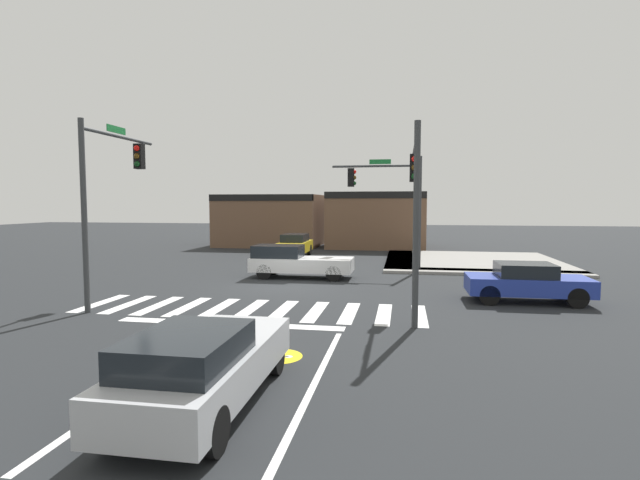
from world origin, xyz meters
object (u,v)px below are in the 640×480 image
object	(u,v)px
car_blue	(527,282)
car_silver	(204,364)
traffic_signal_northeast	(389,193)
traffic_signal_southeast	(415,189)
traffic_signal_southwest	(110,181)
car_yellow	(294,246)
car_white	(296,261)

from	to	relation	value
car_blue	car_silver	bearing A→B (deg)	53.47
traffic_signal_northeast	traffic_signal_southeast	bearing A→B (deg)	96.31
traffic_signal_southwest	car_blue	bearing A→B (deg)	-79.20
car_yellow	car_white	bearing A→B (deg)	13.71
car_silver	car_white	bearing A→B (deg)	6.54
car_yellow	car_silver	bearing A→B (deg)	9.20
car_white	car_yellow	xyz separation A→B (m)	(-2.03, 8.33, -0.01)
traffic_signal_southwest	car_silver	bearing A→B (deg)	-138.83
traffic_signal_southwest	car_silver	world-z (taller)	traffic_signal_southwest
traffic_signal_southwest	car_yellow	size ratio (longest dim) A/B	1.30
car_silver	traffic_signal_southeast	bearing A→B (deg)	-25.77
traffic_signal_northeast	car_yellow	xyz separation A→B (m)	(-6.25, 5.20, -3.27)
traffic_signal_southwest	traffic_signal_northeast	world-z (taller)	traffic_signal_southwest
car_yellow	traffic_signal_southeast	bearing A→B (deg)	25.88
car_blue	traffic_signal_southeast	bearing A→B (deg)	34.51
traffic_signal_southwest	car_white	size ratio (longest dim) A/B	1.31
traffic_signal_northeast	car_blue	bearing A→B (deg)	125.25
car_blue	car_silver	world-z (taller)	car_silver
traffic_signal_northeast	car_silver	distance (m)	18.03
traffic_signal_northeast	traffic_signal_southeast	distance (m)	10.01
traffic_signal_southwest	car_blue	world-z (taller)	traffic_signal_southwest
car_blue	traffic_signal_northeast	bearing A→B (deg)	-54.75
traffic_signal_southwest	car_yellow	xyz separation A→B (m)	(2.97, 15.14, -3.52)
traffic_signal_northeast	car_white	distance (m)	6.18
car_white	car_yellow	world-z (taller)	car_white
traffic_signal_northeast	car_blue	world-z (taller)	traffic_signal_northeast
car_white	car_silver	bearing A→B (deg)	-83.46
car_white	car_yellow	bearing A→B (deg)	103.71
car_yellow	car_silver	xyz separation A→B (m)	(3.68, -22.75, 0.00)
traffic_signal_southeast	car_yellow	distance (m)	17.14
traffic_signal_southwest	car_white	bearing A→B (deg)	-36.27
traffic_signal_southeast	car_white	distance (m)	9.22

